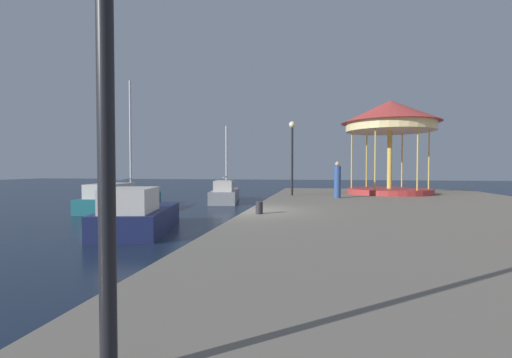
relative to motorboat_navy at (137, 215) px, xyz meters
name	(u,v)px	position (x,y,z in m)	size (l,w,h in m)	color
ground_plane	(246,232)	(3.88, 0.63, -0.61)	(120.00, 120.00, 0.00)	#162338
quay_dock	(436,226)	(10.21, 0.63, -0.21)	(12.66, 29.66, 0.80)	gray
motorboat_navy	(137,215)	(0.00, 0.00, 0.00)	(3.13, 5.12, 1.64)	#19214C
sailboat_teal	(120,199)	(-4.60, 6.64, -0.03)	(2.63, 6.82, 7.52)	#19606B
sailboat_grey	(225,194)	(0.06, 11.90, -0.03)	(2.65, 5.90, 5.32)	gray
carousel	(390,124)	(10.50, 10.46, 4.29)	(5.65, 5.65, 5.49)	#B23333
lamp_post_mid_promenade	(292,144)	(4.93, 8.04, 3.01)	(0.36, 0.36, 4.09)	black
bollard_center	(259,208)	(4.50, -0.27, 0.39)	(0.24, 0.24, 0.40)	#2D2D33
person_near_carousel	(337,181)	(7.33, 6.75, 1.06)	(0.34, 0.34, 1.84)	#2D4C8C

